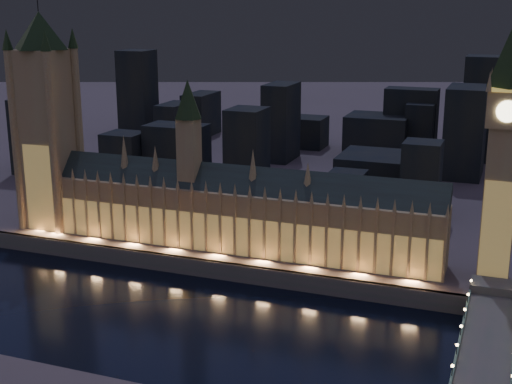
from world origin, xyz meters
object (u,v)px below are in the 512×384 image
(palace_of_westminster, at_px, (227,209))
(westminster_bridge, at_px, (485,356))
(elizabeth_tower, at_px, (506,131))
(victoria_tower, at_px, (46,111))

(palace_of_westminster, distance_m, westminster_bridge, 139.16)
(palace_of_westminster, height_order, elizabeth_tower, elizabeth_tower)
(palace_of_westminster, bearing_deg, westminster_bridge, -28.26)
(victoria_tower, bearing_deg, elizabeth_tower, 0.00)
(elizabeth_tower, distance_m, westminster_bridge, 92.19)
(elizabeth_tower, relative_size, westminster_bridge, 1.00)
(elizabeth_tower, bearing_deg, victoria_tower, -180.00)
(victoria_tower, height_order, westminster_bridge, victoria_tower)
(elizabeth_tower, height_order, westminster_bridge, elizabeth_tower)
(elizabeth_tower, bearing_deg, westminster_bridge, -88.93)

